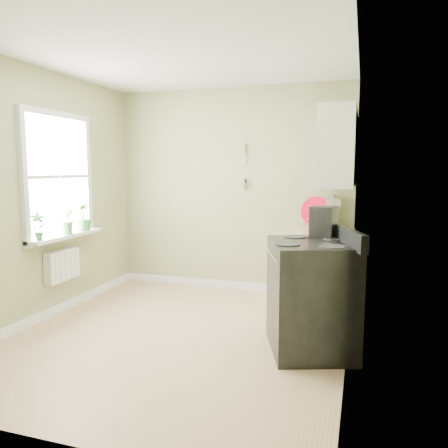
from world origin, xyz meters
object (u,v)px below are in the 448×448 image
(kettle, at_px, (312,220))
(coffee_maker, at_px, (323,227))
(stand_mixer, at_px, (332,214))
(stove, at_px, (311,295))

(kettle, distance_m, coffee_maker, 1.39)
(stand_mixer, height_order, coffee_maker, stand_mixer)
(stove, xyz_separation_m, coffee_maker, (0.07, 0.31, 0.58))
(stand_mixer, relative_size, coffee_maker, 1.08)
(stove, bearing_deg, kettle, 96.38)
(stove, relative_size, stand_mixer, 2.76)
(stand_mixer, distance_m, kettle, 0.28)
(stove, xyz_separation_m, kettle, (-0.19, 1.67, 0.49))
(stand_mixer, bearing_deg, stove, -92.17)
(stand_mixer, bearing_deg, coffee_maker, -89.76)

